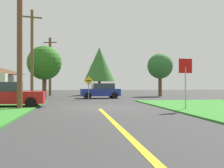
{
  "coord_description": "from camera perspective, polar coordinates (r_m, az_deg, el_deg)",
  "views": [
    {
      "loc": [
        -1.45,
        -15.95,
        1.42
      ],
      "look_at": [
        1.35,
        3.42,
        1.51
      ],
      "focal_mm": 40.79,
      "sensor_mm": 36.0,
      "label": 1
    }
  ],
  "objects": [
    {
      "name": "direction_sign",
      "position": [
        24.68,
        -5.27,
        -0.25
      ],
      "size": [
        0.9,
        0.16,
        2.3
      ],
      "color": "slate",
      "rests_on": "ground"
    },
    {
      "name": "ground_plane",
      "position": [
        16.08,
        -3.04,
        -5.33
      ],
      "size": [
        120.0,
        120.0,
        0.0
      ],
      "primitive_type": "plane",
      "color": "#363636"
    },
    {
      "name": "oak_tree_left",
      "position": [
        37.28,
        -2.83,
        4.43
      ],
      "size": [
        4.49,
        4.49,
        6.95
      ],
      "color": "brown",
      "rests_on": "ground"
    },
    {
      "name": "stop_sign",
      "position": [
        15.05,
        16.14,
        2.29
      ],
      "size": [
        0.82,
        0.11,
        2.93
      ],
      "rotation": [
        0.0,
        0.0,
        3.23
      ],
      "color": "#9EA0A8",
      "rests_on": "ground"
    },
    {
      "name": "oak_tree_right",
      "position": [
        33.77,
        10.72,
        3.92
      ],
      "size": [
        3.3,
        3.3,
        5.57
      ],
      "color": "brown",
      "rests_on": "ground"
    },
    {
      "name": "parked_car_near_building",
      "position": [
        17.59,
        -22.76,
        -2.24
      ],
      "size": [
        4.63,
        2.02,
        1.62
      ],
      "rotation": [
        0.0,
        0.0,
        0.03
      ],
      "color": "red",
      "rests_on": "ground"
    },
    {
      "name": "lane_stripe_center",
      "position": [
        8.2,
        2.11,
        -10.18
      ],
      "size": [
        0.2,
        14.0,
        0.01
      ],
      "primitive_type": "cube",
      "color": "yellow",
      "rests_on": "ground"
    },
    {
      "name": "utility_pole_near",
      "position": [
        16.2,
        -19.98,
        11.77
      ],
      "size": [
        1.77,
        0.57,
        9.38
      ],
      "color": "brown",
      "rests_on": "ground"
    },
    {
      "name": "utility_pole_mid",
      "position": [
        24.69,
        -17.5,
        6.51
      ],
      "size": [
        1.77,
        0.57,
        8.36
      ],
      "color": "brown",
      "rests_on": "ground"
    },
    {
      "name": "utility_pole_far",
      "position": [
        35.13,
        -13.72,
        3.91
      ],
      "size": [
        1.77,
        0.56,
        7.77
      ],
      "color": "brown",
      "rests_on": "ground"
    },
    {
      "name": "car_approaching_junction",
      "position": [
        27.59,
        -2.51,
        -1.54
      ],
      "size": [
        4.29,
        2.38,
        1.62
      ],
      "rotation": [
        0.0,
        0.0,
        3.21
      ],
      "color": "navy",
      "rests_on": "ground"
    },
    {
      "name": "pine_tree_center",
      "position": [
        28.38,
        -14.91,
        4.56
      ],
      "size": [
        3.67,
        3.67,
        5.66
      ],
      "color": "brown",
      "rests_on": "ground"
    }
  ]
}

